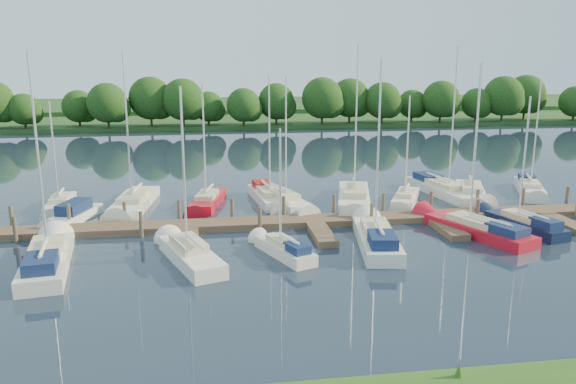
{
  "coord_description": "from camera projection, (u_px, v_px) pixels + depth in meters",
  "views": [
    {
      "loc": [
        -6.74,
        -26.77,
        10.41
      ],
      "look_at": [
        -1.63,
        8.0,
        2.2
      ],
      "focal_mm": 35.0,
      "sensor_mm": 36.0,
      "label": 1
    }
  ],
  "objects": [
    {
      "name": "ground",
      "position": [
        341.0,
        267.0,
        29.11
      ],
      "size": [
        260.0,
        260.0,
        0.0
      ],
      "primitive_type": "plane",
      "color": "#192532",
      "rests_on": "ground"
    },
    {
      "name": "dock",
      "position": [
        315.0,
        224.0,
        36.11
      ],
      "size": [
        40.0,
        6.0,
        0.4
      ],
      "color": "#4D3C2B",
      "rests_on": "ground"
    },
    {
      "name": "mooring_pilings",
      "position": [
        311.0,
        213.0,
        37.1
      ],
      "size": [
        38.24,
        2.84,
        2.0
      ],
      "color": "#473D33",
      "rests_on": "ground"
    },
    {
      "name": "far_shore",
      "position": [
        243.0,
        119.0,
        101.3
      ],
      "size": [
        180.0,
        30.0,
        0.6
      ],
      "primitive_type": "cube",
      "color": "#1E4219",
      "rests_on": "ground"
    },
    {
      "name": "distant_hill",
      "position": [
        235.0,
        106.0,
        125.29
      ],
      "size": [
        220.0,
        40.0,
        1.4
      ],
      "primitive_type": "cube",
      "color": "#325726",
      "rests_on": "ground"
    },
    {
      "name": "treeline",
      "position": [
        268.0,
        103.0,
        88.43
      ],
      "size": [
        145.57,
        10.25,
        8.23
      ],
      "color": "#38281C",
      "rests_on": "ground"
    },
    {
      "name": "sailboat_n_0",
      "position": [
        60.0,
        206.0,
        40.36
      ],
      "size": [
        1.81,
        6.25,
        8.06
      ],
      "rotation": [
        0.0,
        0.0,
        3.21
      ],
      "color": "white",
      "rests_on": "ground"
    },
    {
      "name": "motorboat",
      "position": [
        73.0,
        216.0,
        37.29
      ],
      "size": [
        2.97,
        5.74,
        1.62
      ],
      "rotation": [
        0.0,
        0.0,
        2.85
      ],
      "color": "white",
      "rests_on": "ground"
    },
    {
      "name": "sailboat_n_2",
      "position": [
        133.0,
        205.0,
        40.64
      ],
      "size": [
        3.05,
        9.25,
        11.54
      ],
      "rotation": [
        0.0,
        0.0,
        3.03
      ],
      "color": "white",
      "rests_on": "ground"
    },
    {
      "name": "sailboat_n_3",
      "position": [
        207.0,
        203.0,
        41.26
      ],
      "size": [
        2.97,
        7.34,
        9.29
      ],
      "rotation": [
        0.0,
        0.0,
        2.93
      ],
      "color": "red",
      "rests_on": "ground"
    },
    {
      "name": "sailboat_n_4",
      "position": [
        269.0,
        198.0,
        42.38
      ],
      "size": [
        2.63,
        7.73,
        9.82
      ],
      "rotation": [
        0.0,
        0.0,
        3.27
      ],
      "color": "white",
      "rests_on": "ground"
    },
    {
      "name": "sailboat_n_5",
      "position": [
        284.0,
        203.0,
        41.03
      ],
      "size": [
        3.65,
        7.57,
        9.79
      ],
      "rotation": [
        0.0,
        0.0,
        3.45
      ],
      "color": "white",
      "rests_on": "ground"
    },
    {
      "name": "sailboat_n_6",
      "position": [
        354.0,
        200.0,
        41.88
      ],
      "size": [
        4.14,
        9.53,
        12.05
      ],
      "rotation": [
        0.0,
        0.0,
        2.89
      ],
      "color": "white",
      "rests_on": "ground"
    },
    {
      "name": "sailboat_n_7",
      "position": [
        405.0,
        200.0,
        42.12
      ],
      "size": [
        3.91,
        6.28,
        8.33
      ],
      "rotation": [
        0.0,
        0.0,
        2.68
      ],
      "color": "white",
      "rests_on": "ground"
    },
    {
      "name": "sailboat_n_8",
      "position": [
        445.0,
        191.0,
        44.62
      ],
      "size": [
        3.48,
        9.6,
        11.98
      ],
      "rotation": [
        0.0,
        0.0,
        3.3
      ],
      "color": "white",
      "rests_on": "ground"
    },
    {
      "name": "sailboat_n_9",
      "position": [
        471.0,
        196.0,
        43.36
      ],
      "size": [
        4.48,
        8.17,
        10.62
      ],
      "rotation": [
        0.0,
        0.0,
        2.75
      ],
      "color": "white",
      "rests_on": "ground"
    },
    {
      "name": "sailboat_n_10",
      "position": [
        530.0,
        189.0,
        45.56
      ],
      "size": [
        4.16,
        7.27,
        9.39
      ],
      "rotation": [
        0.0,
        0.0,
        2.73
      ],
      "color": "white",
      "rests_on": "ground"
    },
    {
      "name": "sailboat_s_0",
      "position": [
        48.0,
        261.0,
        29.02
      ],
      "size": [
        3.18,
        8.94,
        11.36
      ],
      "rotation": [
        0.0,
        0.0,
        0.15
      ],
      "color": "white",
      "rests_on": "ground"
    },
    {
      "name": "sailboat_s_1",
      "position": [
        189.0,
        256.0,
        29.86
      ],
      "size": [
        3.76,
        7.33,
        9.66
      ],
      "rotation": [
        0.0,
        0.0,
        0.35
      ],
      "color": "white",
      "rests_on": "ground"
    },
    {
      "name": "sailboat_s_2",
      "position": [
        284.0,
        250.0,
        30.75
      ],
      "size": [
        2.99,
        5.48,
        7.29
      ],
      "rotation": [
        0.0,
        0.0,
        0.39
      ],
      "color": "white",
      "rests_on": "ground"
    },
    {
      "name": "sailboat_s_3",
      "position": [
        376.0,
        239.0,
        32.51
      ],
      "size": [
        3.15,
        8.63,
        11.01
      ],
      "rotation": [
        0.0,
        0.0,
        -0.16
      ],
      "color": "white",
      "rests_on": "ground"
    },
    {
      "name": "sailboat_s_4",
      "position": [
        474.0,
        229.0,
        34.53
      ],
      "size": [
        4.68,
        8.39,
        10.78
      ],
      "rotation": [
        0.0,
        0.0,
        0.4
      ],
      "color": "red",
      "rests_on": "ground"
    },
    {
      "name": "sailboat_s_5",
      "position": [
        523.0,
        225.0,
        35.47
      ],
      "size": [
        2.88,
        6.77,
        8.71
      ],
      "rotation": [
        0.0,
        0.0,
        0.24
      ],
      "color": "#101C38",
      "rests_on": "ground"
    }
  ]
}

